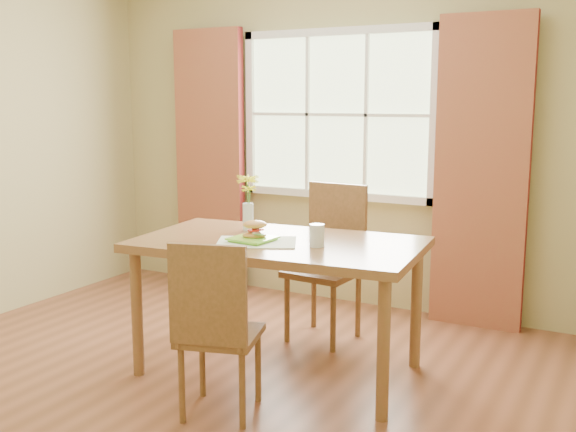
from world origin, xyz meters
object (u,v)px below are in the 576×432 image
(water_glass, at_px, (317,236))
(flower_vase, at_px, (248,197))
(croissant_sandwich, at_px, (255,230))
(dining_table, at_px, (279,254))
(chair_far, at_px, (330,254))
(chair_near, at_px, (215,323))

(water_glass, bearing_deg, flower_vase, 158.74)
(flower_vase, bearing_deg, croissant_sandwich, -52.21)
(flower_vase, bearing_deg, dining_table, -29.64)
(chair_far, relative_size, water_glass, 8.28)
(water_glass, relative_size, flower_vase, 0.36)
(dining_table, relative_size, chair_far, 1.64)
(dining_table, bearing_deg, chair_far, 84.11)
(chair_far, xyz_separation_m, croissant_sandwich, (-0.11, -0.81, 0.30))
(dining_table, relative_size, water_glass, 13.60)
(water_glass, bearing_deg, dining_table, 169.85)
(chair_near, relative_size, water_glass, 7.38)
(chair_near, bearing_deg, croissant_sandwich, 85.50)
(dining_table, height_order, croissant_sandwich, croissant_sandwich)
(croissant_sandwich, distance_m, water_glass, 0.38)
(chair_far, bearing_deg, flower_vase, -117.09)
(chair_near, distance_m, chair_far, 1.41)
(chair_far, bearing_deg, water_glass, -66.15)
(water_glass, distance_m, flower_vase, 0.65)
(dining_table, bearing_deg, water_glass, -15.45)
(croissant_sandwich, bearing_deg, chair_near, -109.89)
(croissant_sandwich, bearing_deg, flower_vase, 95.91)
(chair_near, height_order, croissant_sandwich, chair_near)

